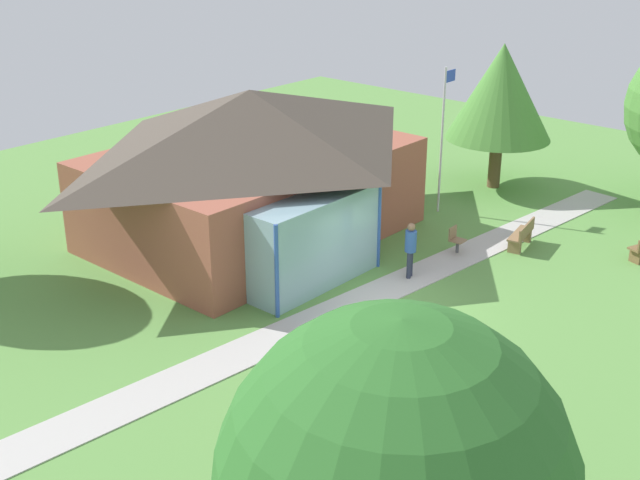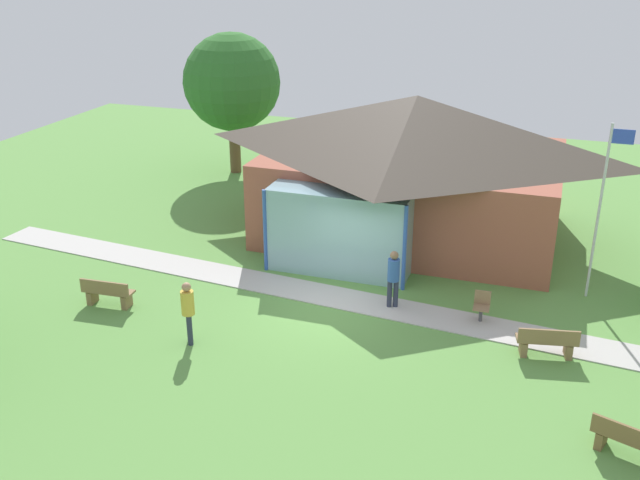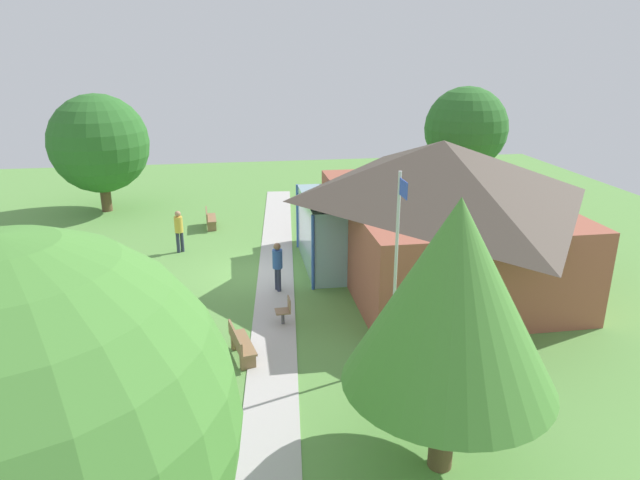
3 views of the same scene
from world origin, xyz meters
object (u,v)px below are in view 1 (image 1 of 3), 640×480
(pavilion, at_px, (254,164))
(bench_mid_right, at_px, (522,236))
(tree_east_hedge, at_px, (501,92))
(patio_chair_lawn_spare, at_px, (456,241))
(bench_mid_left, at_px, (294,408))
(visitor_strolling_lawn, at_px, (424,344))
(visitor_on_path, at_px, (411,246))
(flagpole, at_px, (443,133))

(pavilion, height_order, bench_mid_right, pavilion)
(pavilion, xyz_separation_m, tree_east_hedge, (9.75, -3.26, 1.16))
(tree_east_hedge, bearing_deg, bench_mid_right, -141.14)
(tree_east_hedge, bearing_deg, patio_chair_lawn_spare, -159.31)
(pavilion, bearing_deg, bench_mid_left, -130.32)
(pavilion, relative_size, patio_chair_lawn_spare, 12.60)
(pavilion, height_order, visitor_strolling_lawn, pavilion)
(bench_mid_left, relative_size, visitor_on_path, 0.88)
(bench_mid_right, bearing_deg, bench_mid_left, 173.83)
(patio_chair_lawn_spare, relative_size, tree_east_hedge, 0.16)
(bench_mid_left, relative_size, patio_chair_lawn_spare, 1.77)
(flagpole, distance_m, patio_chair_lawn_spare, 4.50)
(bench_mid_right, xyz_separation_m, visitor_on_path, (-4.27, 1.35, 0.62))
(bench_mid_left, xyz_separation_m, visitor_strolling_lawn, (3.20, -1.11, 0.62))
(flagpole, bearing_deg, tree_east_hedge, -0.99)
(bench_mid_left, height_order, visitor_on_path, visitor_on_path)
(patio_chair_lawn_spare, height_order, tree_east_hedge, tree_east_hedge)
(patio_chair_lawn_spare, distance_m, tree_east_hedge, 7.69)
(bench_mid_left, xyz_separation_m, patio_chair_lawn_spare, (10.22, 2.50, 0.01))
(patio_chair_lawn_spare, bearing_deg, visitor_strolling_lawn, 24.85)
(flagpole, xyz_separation_m, bench_mid_right, (-1.02, -3.87, -2.47))
(flagpole, xyz_separation_m, visitor_strolling_lawn, (-9.82, -6.13, -1.85))
(visitor_on_path, bearing_deg, bench_mid_right, 142.21)
(bench_mid_left, bearing_deg, tree_east_hedge, 13.09)
(patio_chair_lawn_spare, xyz_separation_m, tree_east_hedge, (6.51, 2.46, 3.29))
(flagpole, bearing_deg, pavilion, 152.14)
(bench_mid_right, xyz_separation_m, tree_east_hedge, (4.72, 3.81, 3.31))
(flagpole, bearing_deg, patio_chair_lawn_spare, -138.04)
(tree_east_hedge, bearing_deg, visitor_on_path, -164.75)
(patio_chair_lawn_spare, bearing_deg, tree_east_hedge, -161.64)
(patio_chair_lawn_spare, bearing_deg, visitor_on_path, -2.43)
(pavilion, height_order, tree_east_hedge, tree_east_hedge)
(bench_mid_right, height_order, patio_chair_lawn_spare, patio_chair_lawn_spare)
(patio_chair_lawn_spare, distance_m, visitor_strolling_lawn, 7.91)
(bench_mid_right, distance_m, patio_chair_lawn_spare, 2.23)
(pavilion, height_order, patio_chair_lawn_spare, pavilion)
(visitor_strolling_lawn, bearing_deg, pavilion, -53.35)
(visitor_on_path, bearing_deg, tree_east_hedge, 175.03)
(visitor_strolling_lawn, distance_m, tree_east_hedge, 15.06)
(bench_mid_right, bearing_deg, tree_east_hedge, 27.24)
(patio_chair_lawn_spare, relative_size, visitor_strolling_lawn, 0.49)
(visitor_on_path, relative_size, tree_east_hedge, 0.32)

